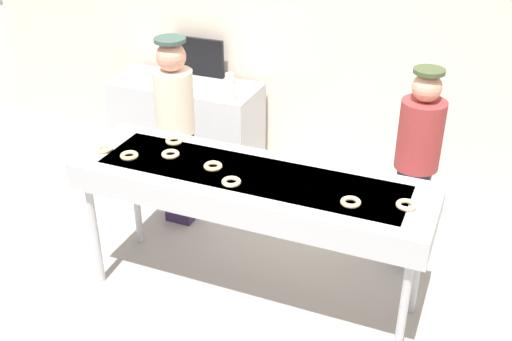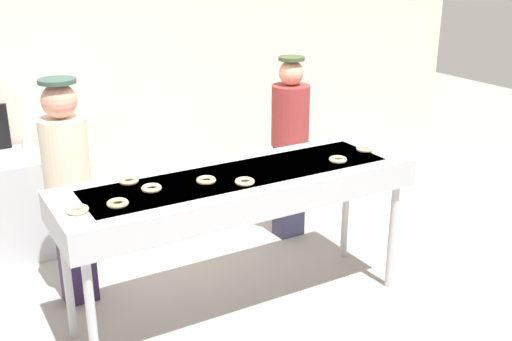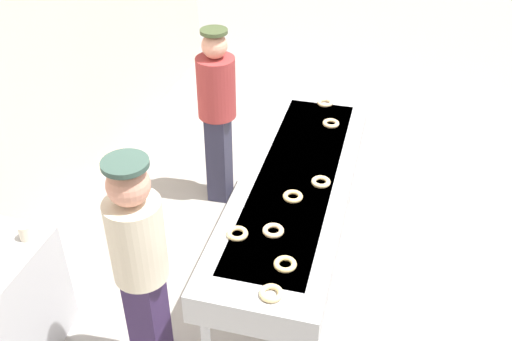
{
  "view_description": "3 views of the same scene",
  "coord_description": "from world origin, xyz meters",
  "px_view_note": "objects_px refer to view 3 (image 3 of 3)",
  "views": [
    {
      "loc": [
        1.42,
        -3.35,
        3.1
      ],
      "look_at": [
        -0.02,
        0.13,
        1.0
      ],
      "focal_mm": 43.45,
      "sensor_mm": 36.0,
      "label": 1
    },
    {
      "loc": [
        -1.83,
        -3.39,
        2.47
      ],
      "look_at": [
        0.26,
        0.24,
        0.96
      ],
      "focal_mm": 42.84,
      "sensor_mm": 36.0,
      "label": 2
    },
    {
      "loc": [
        -3.18,
        -0.55,
        3.31
      ],
      "look_at": [
        0.04,
        0.3,
        1.01
      ],
      "focal_mm": 40.54,
      "sensor_mm": 36.0,
      "label": 3
    }
  ],
  "objects_px": {
    "plain_donut_7": "(325,103)",
    "plain_donut_2": "(321,182)",
    "paper_cup_1": "(26,232)",
    "worker_assistant": "(217,109)",
    "worker_baker": "(141,264)",
    "plain_donut_6": "(293,196)",
    "plain_donut_3": "(237,234)",
    "fryer_conveyor": "(296,186)",
    "plain_donut_1": "(285,264)",
    "plain_donut_0": "(271,293)",
    "plain_donut_4": "(331,123)",
    "plain_donut_5": "(273,231)"
  },
  "relations": [
    {
      "from": "worker_assistant",
      "to": "paper_cup_1",
      "type": "relative_size",
      "value": 15.34
    },
    {
      "from": "plain_donut_7",
      "to": "plain_donut_2",
      "type": "bearing_deg",
      "value": -172.3
    },
    {
      "from": "plain_donut_4",
      "to": "worker_baker",
      "type": "bearing_deg",
      "value": 153.65
    },
    {
      "from": "plain_donut_2",
      "to": "paper_cup_1",
      "type": "xyz_separation_m",
      "value": [
        -0.8,
        1.74,
        -0.15
      ]
    },
    {
      "from": "plain_donut_0",
      "to": "plain_donut_1",
      "type": "relative_size",
      "value": 1.0
    },
    {
      "from": "worker_assistant",
      "to": "paper_cup_1",
      "type": "bearing_deg",
      "value": -12.69
    },
    {
      "from": "paper_cup_1",
      "to": "plain_donut_0",
      "type": "bearing_deg",
      "value": -98.67
    },
    {
      "from": "worker_baker",
      "to": "worker_assistant",
      "type": "height_order",
      "value": "worker_baker"
    },
    {
      "from": "paper_cup_1",
      "to": "plain_donut_2",
      "type": "bearing_deg",
      "value": -65.35
    },
    {
      "from": "plain_donut_4",
      "to": "worker_baker",
      "type": "distance_m",
      "value": 1.91
    },
    {
      "from": "plain_donut_1",
      "to": "plain_donut_0",
      "type": "bearing_deg",
      "value": 174.0
    },
    {
      "from": "plain_donut_5",
      "to": "plain_donut_7",
      "type": "bearing_deg",
      "value": -1.43
    },
    {
      "from": "plain_donut_3",
      "to": "worker_baker",
      "type": "distance_m",
      "value": 0.59
    },
    {
      "from": "plain_donut_0",
      "to": "fryer_conveyor",
      "type": "bearing_deg",
      "value": 4.47
    },
    {
      "from": "plain_donut_2",
      "to": "plain_donut_0",
      "type": "bearing_deg",
      "value": 175.27
    },
    {
      "from": "plain_donut_1",
      "to": "plain_donut_7",
      "type": "xyz_separation_m",
      "value": [
        1.94,
        0.09,
        0.0
      ]
    },
    {
      "from": "plain_donut_3",
      "to": "plain_donut_7",
      "type": "xyz_separation_m",
      "value": [
        1.76,
        -0.24,
        0.0
      ]
    },
    {
      "from": "worker_assistant",
      "to": "paper_cup_1",
      "type": "distance_m",
      "value": 1.96
    },
    {
      "from": "plain_donut_6",
      "to": "plain_donut_5",
      "type": "bearing_deg",
      "value": 172.87
    },
    {
      "from": "plain_donut_0",
      "to": "worker_assistant",
      "type": "xyz_separation_m",
      "value": [
        2.09,
        0.98,
        -0.15
      ]
    },
    {
      "from": "plain_donut_1",
      "to": "worker_assistant",
      "type": "bearing_deg",
      "value": 28.28
    },
    {
      "from": "plain_donut_1",
      "to": "plain_donut_3",
      "type": "bearing_deg",
      "value": 61.26
    },
    {
      "from": "paper_cup_1",
      "to": "worker_assistant",
      "type": "bearing_deg",
      "value": -20.19
    },
    {
      "from": "plain_donut_1",
      "to": "plain_donut_6",
      "type": "bearing_deg",
      "value": 7.81
    },
    {
      "from": "plain_donut_3",
      "to": "paper_cup_1",
      "type": "height_order",
      "value": "plain_donut_3"
    },
    {
      "from": "fryer_conveyor",
      "to": "paper_cup_1",
      "type": "relative_size",
      "value": 23.45
    },
    {
      "from": "plain_donut_4",
      "to": "paper_cup_1",
      "type": "distance_m",
      "value": 2.32
    },
    {
      "from": "plain_donut_2",
      "to": "worker_baker",
      "type": "xyz_separation_m",
      "value": [
        -0.92,
        0.9,
        -0.11
      ]
    },
    {
      "from": "plain_donut_7",
      "to": "plain_donut_4",
      "type": "bearing_deg",
      "value": -163.21
    },
    {
      "from": "plain_donut_6",
      "to": "plain_donut_4",
      "type": "bearing_deg",
      "value": -5.46
    },
    {
      "from": "plain_donut_2",
      "to": "plain_donut_6",
      "type": "height_order",
      "value": "same"
    },
    {
      "from": "plain_donut_3",
      "to": "plain_donut_5",
      "type": "height_order",
      "value": "same"
    },
    {
      "from": "fryer_conveyor",
      "to": "plain_donut_4",
      "type": "bearing_deg",
      "value": -9.55
    },
    {
      "from": "plain_donut_1",
      "to": "worker_baker",
      "type": "height_order",
      "value": "worker_baker"
    },
    {
      "from": "plain_donut_6",
      "to": "worker_assistant",
      "type": "height_order",
      "value": "worker_assistant"
    },
    {
      "from": "plain_donut_2",
      "to": "plain_donut_3",
      "type": "xyz_separation_m",
      "value": [
        -0.64,
        0.39,
        0.0
      ]
    },
    {
      "from": "plain_donut_2",
      "to": "plain_donut_6",
      "type": "xyz_separation_m",
      "value": [
        -0.2,
        0.15,
        0.0
      ]
    },
    {
      "from": "plain_donut_1",
      "to": "worker_assistant",
      "type": "distance_m",
      "value": 2.12
    },
    {
      "from": "paper_cup_1",
      "to": "plain_donut_7",
      "type": "bearing_deg",
      "value": -39.75
    },
    {
      "from": "plain_donut_2",
      "to": "plain_donut_3",
      "type": "distance_m",
      "value": 0.75
    },
    {
      "from": "plain_donut_6",
      "to": "worker_baker",
      "type": "xyz_separation_m",
      "value": [
        -0.71,
        0.75,
        -0.11
      ]
    },
    {
      "from": "fryer_conveyor",
      "to": "plain_donut_1",
      "type": "distance_m",
      "value": 0.9
    },
    {
      "from": "fryer_conveyor",
      "to": "plain_donut_7",
      "type": "height_order",
      "value": "plain_donut_7"
    },
    {
      "from": "paper_cup_1",
      "to": "plain_donut_1",
      "type": "bearing_deg",
      "value": -90.77
    },
    {
      "from": "fryer_conveyor",
      "to": "plain_donut_3",
      "type": "relative_size",
      "value": 19.38
    },
    {
      "from": "plain_donut_7",
      "to": "worker_assistant",
      "type": "bearing_deg",
      "value": 94.55
    },
    {
      "from": "plain_donut_2",
      "to": "worker_baker",
      "type": "height_order",
      "value": "worker_baker"
    },
    {
      "from": "plain_donut_0",
      "to": "paper_cup_1",
      "type": "distance_m",
      "value": 1.68
    },
    {
      "from": "plain_donut_7",
      "to": "paper_cup_1",
      "type": "xyz_separation_m",
      "value": [
        -1.91,
        1.59,
        -0.15
      ]
    },
    {
      "from": "plain_donut_2",
      "to": "worker_baker",
      "type": "bearing_deg",
      "value": 135.64
    }
  ]
}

